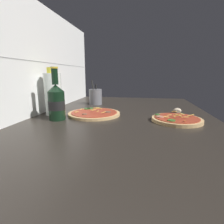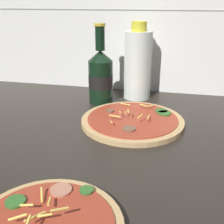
{
  "view_description": "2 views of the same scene",
  "coord_description": "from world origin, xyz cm",
  "px_view_note": "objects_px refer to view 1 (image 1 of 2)",
  "views": [
    {
      "loc": [
        -80.97,
        -9.06,
        23.42
      ],
      "look_at": [
        -1.21,
        5.01,
        5.98
      ],
      "focal_mm": 28.0,
      "sensor_mm": 36.0,
      "label": 1
    },
    {
      "loc": [
        15.77,
        -52.02,
        33.37
      ],
      "look_at": [
        2.09,
        8.21,
        8.39
      ],
      "focal_mm": 45.0,
      "sensor_mm": 36.0,
      "label": 2
    }
  ],
  "objects_px": {
    "beer_bottle": "(56,102)",
    "mushroom_left": "(177,111)",
    "pizza_near": "(177,119)",
    "oil_bottle": "(53,93)",
    "utensil_crock": "(95,97)",
    "pizza_far": "(94,113)"
  },
  "relations": [
    {
      "from": "beer_bottle",
      "to": "mushroom_left",
      "type": "distance_m",
      "value": 0.63
    },
    {
      "from": "pizza_near",
      "to": "oil_bottle",
      "type": "distance_m",
      "value": 0.63
    },
    {
      "from": "mushroom_left",
      "to": "utensil_crock",
      "type": "relative_size",
      "value": 0.26
    },
    {
      "from": "oil_bottle",
      "to": "pizza_near",
      "type": "bearing_deg",
      "value": -93.79
    },
    {
      "from": "pizza_near",
      "to": "oil_bottle",
      "type": "bearing_deg",
      "value": 86.21
    },
    {
      "from": "pizza_far",
      "to": "mushroom_left",
      "type": "height_order",
      "value": "pizza_far"
    },
    {
      "from": "pizza_near",
      "to": "utensil_crock",
      "type": "relative_size",
      "value": 1.32
    },
    {
      "from": "pizza_near",
      "to": "beer_bottle",
      "type": "height_order",
      "value": "beer_bottle"
    },
    {
      "from": "pizza_far",
      "to": "oil_bottle",
      "type": "relative_size",
      "value": 1.11
    },
    {
      "from": "oil_bottle",
      "to": "utensil_crock",
      "type": "xyz_separation_m",
      "value": [
        0.34,
        -0.13,
        -0.06
      ]
    },
    {
      "from": "pizza_near",
      "to": "mushroom_left",
      "type": "bearing_deg",
      "value": -11.14
    },
    {
      "from": "mushroom_left",
      "to": "utensil_crock",
      "type": "xyz_separation_m",
      "value": [
        0.21,
        0.52,
        0.04
      ]
    },
    {
      "from": "pizza_near",
      "to": "pizza_far",
      "type": "height_order",
      "value": "pizza_near"
    },
    {
      "from": "pizza_near",
      "to": "pizza_far",
      "type": "bearing_deg",
      "value": 81.46
    },
    {
      "from": "pizza_near",
      "to": "utensil_crock",
      "type": "distance_m",
      "value": 0.62
    },
    {
      "from": "beer_bottle",
      "to": "mushroom_left",
      "type": "height_order",
      "value": "beer_bottle"
    },
    {
      "from": "beer_bottle",
      "to": "mushroom_left",
      "type": "relative_size",
      "value": 5.44
    },
    {
      "from": "oil_bottle",
      "to": "mushroom_left",
      "type": "height_order",
      "value": "oil_bottle"
    },
    {
      "from": "oil_bottle",
      "to": "utensil_crock",
      "type": "distance_m",
      "value": 0.37
    },
    {
      "from": "beer_bottle",
      "to": "utensil_crock",
      "type": "xyz_separation_m",
      "value": [
        0.45,
        -0.06,
        -0.03
      ]
    },
    {
      "from": "pizza_near",
      "to": "utensil_crock",
      "type": "xyz_separation_m",
      "value": [
        0.38,
        0.49,
        0.05
      ]
    },
    {
      "from": "pizza_near",
      "to": "beer_bottle",
      "type": "relative_size",
      "value": 0.92
    }
  ]
}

